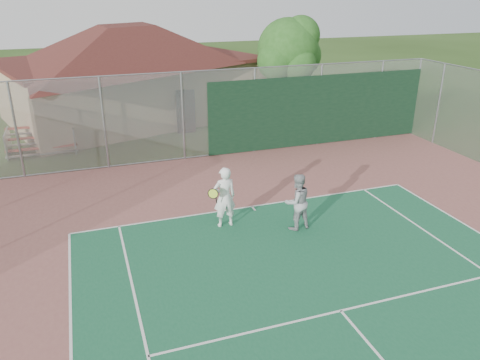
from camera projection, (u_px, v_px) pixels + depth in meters
name	position (u px, v px, depth m)	size (l,w,h in m)	color
back_fence	(257.00, 113.00, 19.28)	(20.08, 0.11, 3.53)	gray
clubhouse	(130.00, 63.00, 24.25)	(15.00, 12.15, 5.62)	tan
bleachers	(42.00, 140.00, 19.61)	(2.80, 1.71, 1.03)	#B13A29
tree	(289.00, 51.00, 24.02)	(3.74, 3.54, 5.21)	#331D12
player_white_front	(224.00, 198.00, 13.29)	(0.91, 0.64, 1.80)	white
player_grey_back	(297.00, 202.00, 13.17)	(0.87, 0.72, 1.66)	#9B9EA0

